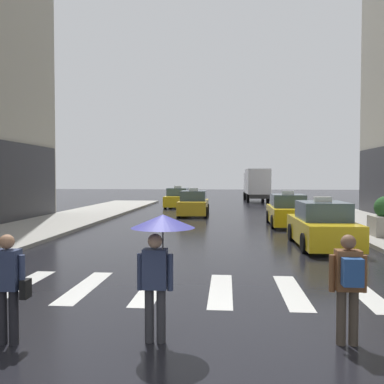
# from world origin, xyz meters

# --- Properties ---
(ground_plane) EXTENTS (160.00, 160.00, 0.00)m
(ground_plane) POSITION_xyz_m (0.00, 0.00, 0.00)
(ground_plane) COLOR black
(crosswalk_markings) EXTENTS (11.30, 2.80, 0.01)m
(crosswalk_markings) POSITION_xyz_m (-0.00, 3.00, 0.00)
(crosswalk_markings) COLOR silver
(crosswalk_markings) RESTS_ON ground
(taxi_lead) EXTENTS (1.95, 4.55, 1.80)m
(taxi_lead) POSITION_xyz_m (4.32, 9.06, 0.72)
(taxi_lead) COLOR yellow
(taxi_lead) RESTS_ON ground
(taxi_second) EXTENTS (1.98, 4.56, 1.80)m
(taxi_second) POSITION_xyz_m (4.04, 15.54, 0.72)
(taxi_second) COLOR yellow
(taxi_second) RESTS_ON ground
(taxi_third) EXTENTS (1.96, 4.56, 1.80)m
(taxi_third) POSITION_xyz_m (-1.28, 20.88, 0.72)
(taxi_third) COLOR gold
(taxi_third) RESTS_ON ground
(taxi_fourth) EXTENTS (1.98, 4.56, 1.80)m
(taxi_fourth) POSITION_xyz_m (-3.16, 27.85, 0.72)
(taxi_fourth) COLOR yellow
(taxi_fourth) RESTS_ON ground
(box_truck) EXTENTS (2.41, 7.59, 3.35)m
(box_truck) POSITION_xyz_m (3.97, 37.10, 1.85)
(box_truck) COLOR #2D2D2D
(box_truck) RESTS_ON ground
(pedestrian_with_umbrella) EXTENTS (0.96, 0.96, 1.94)m
(pedestrian_with_umbrella) POSITION_xyz_m (-0.10, 0.04, 1.52)
(pedestrian_with_umbrella) COLOR #333338
(pedestrian_with_umbrella) RESTS_ON ground
(pedestrian_with_backpack) EXTENTS (0.55, 0.43, 1.65)m
(pedestrian_with_backpack) POSITION_xyz_m (2.69, 0.15, 0.97)
(pedestrian_with_backpack) COLOR #473D33
(pedestrian_with_backpack) RESTS_ON ground
(pedestrian_with_handbag) EXTENTS (0.60, 0.24, 1.65)m
(pedestrian_with_handbag) POSITION_xyz_m (-2.34, -0.22, 0.93)
(pedestrian_with_handbag) COLOR black
(pedestrian_with_handbag) RESTS_ON ground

